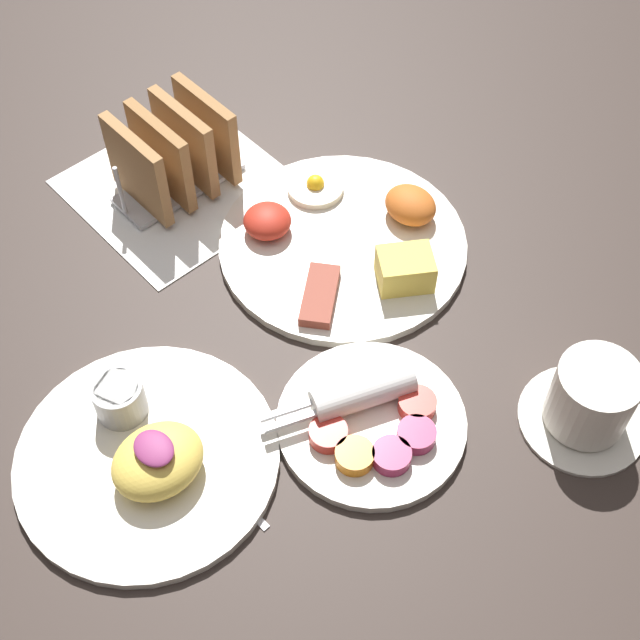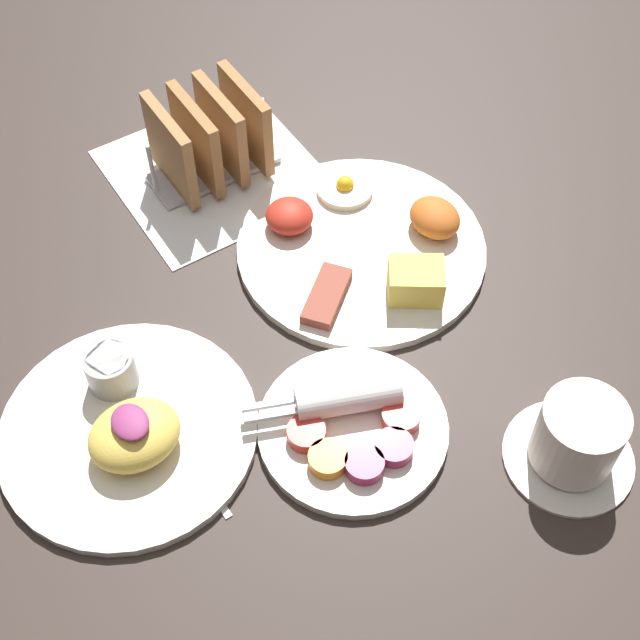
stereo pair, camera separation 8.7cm
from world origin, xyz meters
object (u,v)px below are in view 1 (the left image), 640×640
object	(u,v)px
plate_breakfast	(347,240)
plate_foreground	(147,452)
plate_condiments	(371,419)
coffee_cup	(590,400)
toast_rack	(174,153)

from	to	relation	value
plate_breakfast	plate_foreground	distance (m)	0.32
plate_condiments	coffee_cup	bearing A→B (deg)	49.10
plate_breakfast	plate_foreground	size ratio (longest dim) A/B	1.11
plate_breakfast	plate_foreground	bearing A→B (deg)	-77.89
plate_condiments	plate_foreground	size ratio (longest dim) A/B	0.74
plate_foreground	coffee_cup	distance (m)	0.41
plate_foreground	plate_condiments	bearing A→B (deg)	57.74
plate_foreground	plate_breakfast	bearing A→B (deg)	102.11
plate_breakfast	toast_rack	size ratio (longest dim) A/B	1.81
plate_breakfast	plate_condiments	distance (m)	0.22
plate_breakfast	coffee_cup	xyz separation A→B (m)	(0.31, 0.01, 0.02)
plate_foreground	toast_rack	bearing A→B (deg)	138.60
plate_breakfast	toast_rack	distance (m)	0.22
plate_foreground	coffee_cup	xyz separation A→B (m)	(0.24, 0.33, 0.02)
toast_rack	coffee_cup	world-z (taller)	toast_rack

